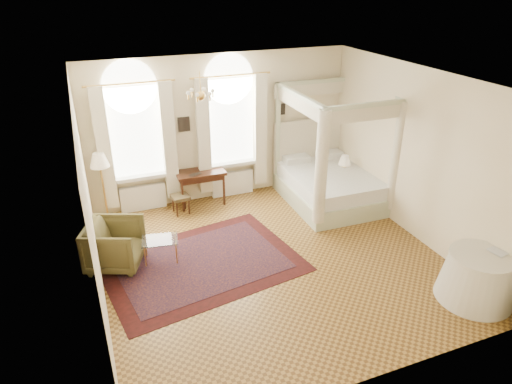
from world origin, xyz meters
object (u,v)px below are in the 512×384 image
(canopy_bed, at_px, (331,178))
(floor_lamp, at_px, (100,164))
(writing_desk, at_px, (201,176))
(nightstand, at_px, (342,182))
(armchair, at_px, (115,245))
(side_table, at_px, (477,277))
(coffee_table, at_px, (160,241))
(stool, at_px, (180,198))

(canopy_bed, relative_size, floor_lamp, 1.70)
(canopy_bed, height_order, writing_desk, canopy_bed)
(nightstand, bearing_deg, floor_lamp, 173.04)
(writing_desk, distance_m, armchair, 2.77)
(canopy_bed, xyz_separation_m, armchair, (-4.88, -0.82, -0.16))
(canopy_bed, bearing_deg, writing_desk, 160.62)
(nightstand, relative_size, writing_desk, 0.52)
(writing_desk, xyz_separation_m, armchair, (-2.09, -1.81, -0.26))
(side_table, bearing_deg, floor_lamp, 137.31)
(coffee_table, height_order, side_table, side_table)
(nightstand, xyz_separation_m, writing_desk, (-3.31, 0.66, 0.41))
(writing_desk, distance_m, coffee_table, 2.35)
(armchair, bearing_deg, floor_lamp, 22.25)
(floor_lamp, bearing_deg, nightstand, -6.96)
(canopy_bed, distance_m, coffee_table, 4.22)
(nightstand, relative_size, side_table, 0.47)
(coffee_table, bearing_deg, canopy_bed, 13.06)
(armchair, xyz_separation_m, coffee_table, (0.78, -0.13, -0.03))
(nightstand, bearing_deg, coffee_table, -164.60)
(stool, distance_m, coffee_table, 1.85)
(armchair, relative_size, side_table, 0.78)
(canopy_bed, relative_size, writing_desk, 2.38)
(nightstand, relative_size, stool, 1.34)
(nightstand, relative_size, floor_lamp, 0.37)
(coffee_table, bearing_deg, nightstand, 15.40)
(canopy_bed, distance_m, nightstand, 0.68)
(armchair, height_order, floor_lamp, floor_lamp)
(writing_desk, distance_m, side_table, 5.88)
(armchair, bearing_deg, canopy_bed, -58.17)
(canopy_bed, distance_m, armchair, 4.95)
(armchair, height_order, side_table, armchair)
(writing_desk, xyz_separation_m, side_table, (3.23, -4.90, -0.29))
(canopy_bed, height_order, side_table, canopy_bed)
(nightstand, distance_m, floor_lamp, 5.54)
(writing_desk, xyz_separation_m, stool, (-0.54, -0.25, -0.34))
(side_table, bearing_deg, armchair, 149.77)
(coffee_table, distance_m, side_table, 5.42)
(stool, xyz_separation_m, coffee_table, (-0.76, -1.69, 0.04))
(stool, distance_m, side_table, 5.99)
(writing_desk, height_order, armchair, armchair)
(stool, bearing_deg, canopy_bed, -12.39)
(stool, height_order, coffee_table, coffee_table)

